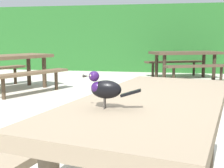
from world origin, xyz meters
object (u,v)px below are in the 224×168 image
at_px(picnic_table_foreground, 154,127).
at_px(picnic_table_mid_right, 185,58).
at_px(bird_grackle, 104,88).
at_px(picnic_table_mid_left, 9,64).

height_order(picnic_table_foreground, picnic_table_mid_right, same).
distance_m(picnic_table_foreground, bird_grackle, 0.51).
bearing_deg(bird_grackle, picnic_table_mid_right, 84.04).
distance_m(picnic_table_mid_left, picnic_table_mid_right, 4.45).
relative_size(bird_grackle, picnic_table_mid_right, 0.13).
bearing_deg(bird_grackle, picnic_table_mid_left, 124.53).
relative_size(picnic_table_foreground, bird_grackle, 7.07).
relative_size(picnic_table_foreground, picnic_table_mid_left, 0.89).
distance_m(picnic_table_foreground, picnic_table_mid_left, 5.06).
bearing_deg(picnic_table_mid_left, picnic_table_foreground, -51.10).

